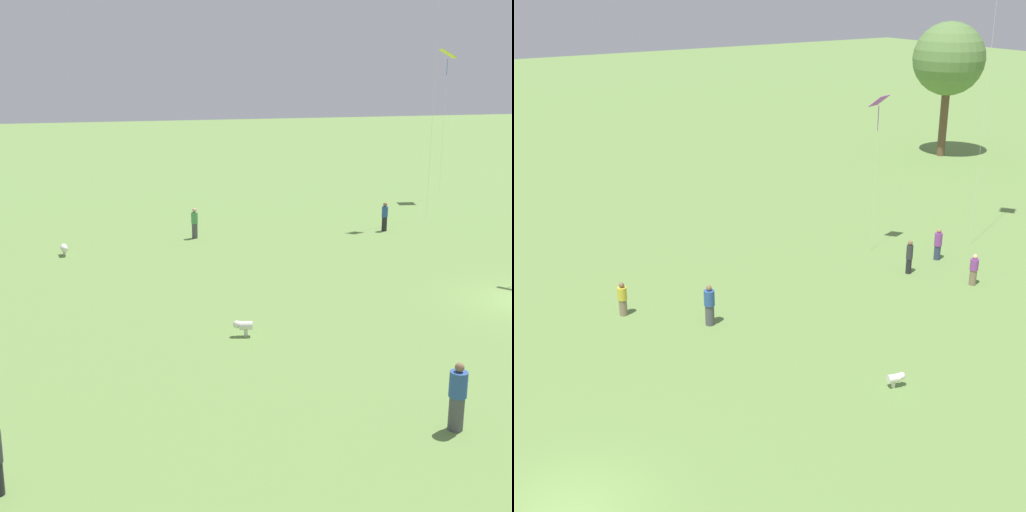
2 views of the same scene
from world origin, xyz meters
TOP-DOWN VIEW (x-y plane):
  - person_2 at (15.55, 10.40)m, footprint 0.53×0.53m
  - person_4 at (14.04, -0.61)m, footprint 0.41×0.41m
  - person_6 at (-8.20, 9.04)m, footprint 0.65×0.65m
  - kite_4 at (23.26, -10.01)m, footprint 1.46×1.36m
  - dog_0 at (13.72, 17.58)m, footprint 0.80×0.35m
  - dog_1 at (-0.04, 12.29)m, footprint 0.43×0.70m

SIDE VIEW (x-z plane):
  - dog_0 at x=13.72m, z-range 0.08..0.65m
  - dog_1 at x=-0.04m, z-range 0.10..0.67m
  - person_4 at x=14.04m, z-range 0.00..1.69m
  - person_2 at x=15.55m, z-range 0.00..1.70m
  - person_6 at x=-8.20m, z-range -0.02..1.83m
  - kite_4 at x=23.26m, z-range 4.77..15.42m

